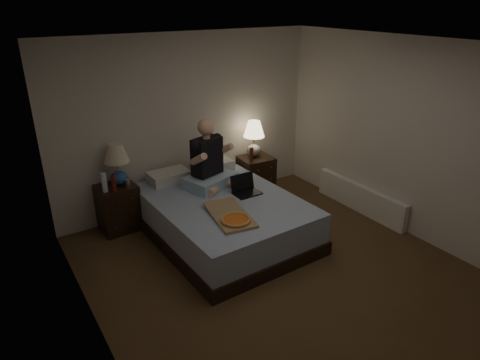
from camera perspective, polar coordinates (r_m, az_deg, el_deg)
floor at (r=5.01m, az=5.72°, el=-12.45°), size 4.00×4.50×0.00m
ceiling at (r=4.09m, az=7.16°, el=17.27°), size 4.00×4.50×0.00m
wall_back at (r=6.21m, az=-6.82°, el=7.56°), size 4.00×0.00×2.50m
wall_left at (r=3.60m, az=-19.45°, el=-5.76°), size 0.00×4.50×2.50m
wall_right at (r=5.81m, az=21.99°, el=4.90°), size 0.00×4.50×2.50m
bed at (r=5.58m, az=-2.23°, el=-5.00°), size 1.70×2.23×0.55m
nightstand_left at (r=5.95m, az=-15.91°, el=-3.55°), size 0.51×0.47×0.64m
nightstand_right at (r=6.71m, az=2.12°, el=0.48°), size 0.52×0.48×0.64m
lamp_left at (r=5.75m, az=-16.02°, el=1.98°), size 0.34×0.34×0.56m
lamp_right at (r=6.55m, az=1.86°, el=5.49°), size 0.38×0.38×0.56m
water_bottle at (r=5.64m, az=-17.64°, el=-0.33°), size 0.07×0.07×0.25m
soda_can at (r=5.75m, az=-14.76°, el=-0.36°), size 0.07×0.07×0.10m
beer_bottle_left at (r=5.62m, az=-16.50°, el=-0.41°), size 0.06×0.06×0.23m
beer_bottle_right at (r=6.38m, az=1.53°, el=3.45°), size 0.06×0.06×0.23m
person at (r=5.64m, az=-4.09°, el=3.49°), size 0.78×0.69×0.93m
laptop at (r=5.52m, az=0.97°, el=-0.75°), size 0.34×0.28×0.24m
pizza_box at (r=4.85m, az=-0.57°, el=-5.44°), size 0.52×0.81×0.08m
radiator at (r=6.50m, az=15.71°, el=-2.35°), size 0.10×1.60×0.40m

